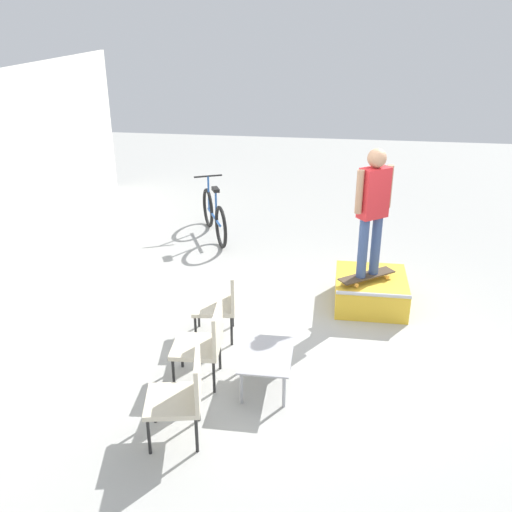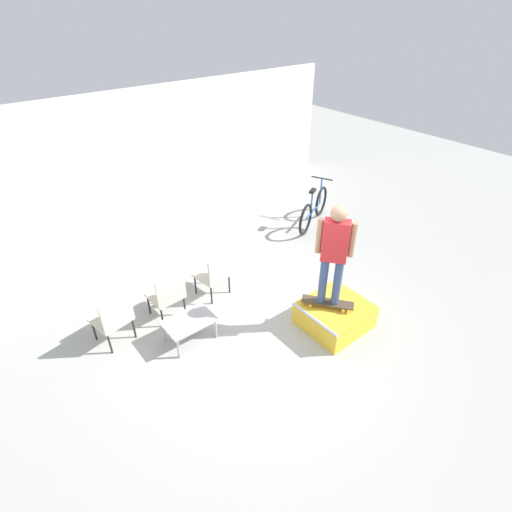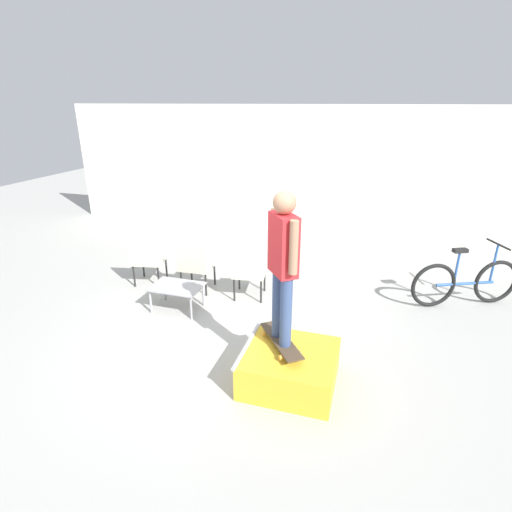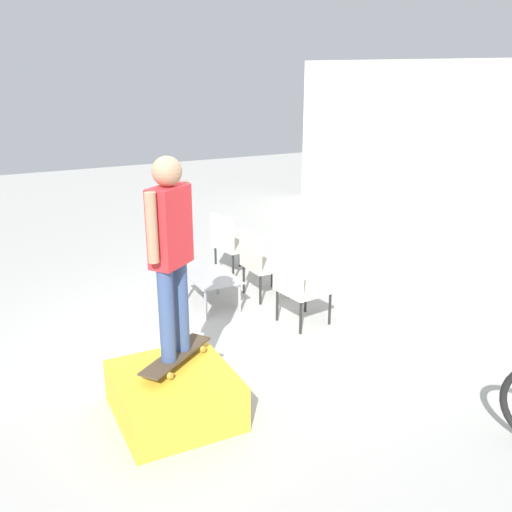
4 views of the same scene
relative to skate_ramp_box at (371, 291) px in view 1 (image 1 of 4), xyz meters
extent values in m
plane|color=#A8A8A3|center=(-1.09, 0.56, -0.21)|extent=(24.00, 24.00, 0.00)
cube|color=gold|center=(0.00, 0.00, 0.00)|extent=(1.03, 0.97, 0.41)
cylinder|color=#B7B7BC|center=(-0.51, 0.00, 0.20)|extent=(0.05, 0.97, 0.05)
cube|color=#473828|center=(-0.13, 0.08, 0.29)|extent=(0.66, 0.79, 0.02)
cylinder|color=gold|center=(0.12, -0.06, 0.26)|extent=(0.06, 0.06, 0.05)
cylinder|color=gold|center=(-0.07, -0.20, 0.26)|extent=(0.06, 0.06, 0.05)
cylinder|color=gold|center=(-0.19, 0.36, 0.26)|extent=(0.06, 0.06, 0.05)
cylinder|color=gold|center=(-0.38, 0.22, 0.26)|extent=(0.06, 0.06, 0.05)
cylinder|color=#384C7A|center=(-0.20, 0.17, 0.72)|extent=(0.13, 0.13, 0.83)
cylinder|color=#384C7A|center=(-0.06, -0.01, 0.72)|extent=(0.13, 0.13, 0.83)
cube|color=red|center=(-0.13, 0.08, 1.46)|extent=(0.39, 0.42, 0.66)
cylinder|color=#A87A5B|center=(-0.28, 0.27, 1.51)|extent=(0.09, 0.09, 0.56)
cylinder|color=#A87A5B|center=(0.02, -0.11, 1.51)|extent=(0.09, 0.09, 0.56)
sphere|color=#A87A5B|center=(-0.13, 0.08, 1.91)|extent=(0.24, 0.24, 0.24)
cube|color=#9E9EA3|center=(-2.06, 1.21, 0.18)|extent=(0.78, 0.55, 0.02)
cylinder|color=#9E9EA3|center=(-2.40, 0.98, -0.02)|extent=(0.04, 0.04, 0.38)
cylinder|color=#9E9EA3|center=(-1.72, 0.98, -0.02)|extent=(0.04, 0.04, 0.38)
cylinder|color=#9E9EA3|center=(-2.40, 1.43, -0.02)|extent=(0.04, 0.04, 0.38)
cylinder|color=#9E9EA3|center=(-1.72, 1.43, -0.02)|extent=(0.04, 0.04, 0.38)
cylinder|color=black|center=(-2.82, 2.24, -0.01)|extent=(0.03, 0.03, 0.40)
cylinder|color=black|center=(-3.25, 2.15, -0.01)|extent=(0.03, 0.03, 0.40)
cylinder|color=black|center=(-2.74, 1.81, -0.01)|extent=(0.03, 0.03, 0.40)
cylinder|color=black|center=(-3.17, 1.72, -0.01)|extent=(0.03, 0.03, 0.40)
cube|color=beige|center=(-3.00, 1.98, 0.22)|extent=(0.61, 0.61, 0.05)
cube|color=beige|center=(-2.95, 1.75, 0.47)|extent=(0.52, 0.14, 0.46)
cylinder|color=black|center=(-1.85, 2.21, -0.01)|extent=(0.03, 0.03, 0.40)
cylinder|color=black|center=(-2.29, 2.19, -0.01)|extent=(0.03, 0.03, 0.40)
cylinder|color=black|center=(-1.83, 1.77, -0.01)|extent=(0.03, 0.03, 0.40)
cylinder|color=black|center=(-2.27, 1.75, -0.01)|extent=(0.03, 0.03, 0.40)
cube|color=beige|center=(-2.06, 1.98, 0.22)|extent=(0.55, 0.55, 0.05)
cube|color=beige|center=(-2.05, 1.74, 0.47)|extent=(0.52, 0.07, 0.46)
cylinder|color=black|center=(-0.94, 2.23, -0.01)|extent=(0.03, 0.03, 0.40)
cylinder|color=black|center=(-1.37, 2.17, -0.01)|extent=(0.03, 0.03, 0.40)
cylinder|color=black|center=(-0.87, 1.80, -0.01)|extent=(0.03, 0.03, 0.40)
cylinder|color=black|center=(-1.31, 1.73, -0.01)|extent=(0.03, 0.03, 0.40)
cube|color=beige|center=(-1.12, 1.98, 0.22)|extent=(0.59, 0.59, 0.05)
cube|color=beige|center=(-1.09, 1.74, 0.47)|extent=(0.52, 0.12, 0.46)
torus|color=black|center=(2.71, 2.91, 0.16)|extent=(0.69, 0.36, 0.73)
torus|color=black|center=(1.75, 2.47, 0.16)|extent=(0.69, 0.36, 0.73)
cylinder|color=#2856A3|center=(2.23, 2.69, 0.16)|extent=(0.89, 0.44, 0.04)
cylinder|color=#2856A3|center=(2.06, 2.61, 0.43)|extent=(0.04, 0.04, 0.54)
cube|color=black|center=(2.06, 2.61, 0.73)|extent=(0.24, 0.18, 0.06)
cylinder|color=#2856A3|center=(2.62, 2.86, 0.48)|extent=(0.04, 0.04, 0.64)
cylinder|color=black|center=(2.62, 2.86, 0.80)|extent=(0.24, 0.49, 0.03)
camera|label=1|loc=(-7.22, 0.59, 3.63)|focal=40.00mm
camera|label=2|loc=(-4.13, -3.06, 4.50)|focal=28.00mm
camera|label=3|loc=(0.74, -3.75, 2.86)|focal=28.00mm
camera|label=4|loc=(4.15, -1.29, 2.69)|focal=40.00mm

